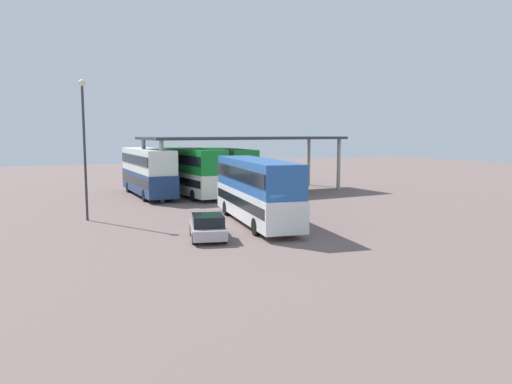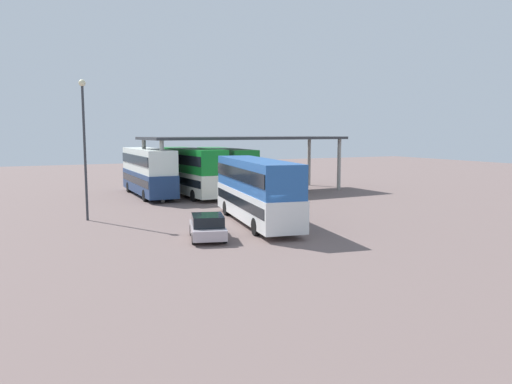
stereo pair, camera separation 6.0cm
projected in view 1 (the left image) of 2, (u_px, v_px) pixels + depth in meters
ground_plane at (281, 237)px, 27.44m from camera, size 140.00×140.00×0.00m
double_decker_main at (256, 188)px, 31.32m from camera, size 4.25×11.80×4.05m
parked_hatchback at (208, 227)px, 26.80m from camera, size 2.72×4.08×1.35m
double_decker_near_canopy at (148, 170)px, 44.89m from camera, size 2.71×11.42×4.26m
double_decker_mid_row at (191, 170)px, 44.69m from camera, size 3.10×10.73×4.30m
double_decker_far_right at (225, 168)px, 47.65m from camera, size 2.92×11.21×4.20m
depot_canopy at (245, 140)px, 47.13m from camera, size 19.58×7.24×5.32m
lamppost_tall at (84, 134)px, 31.98m from camera, size 0.44×0.44×9.07m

